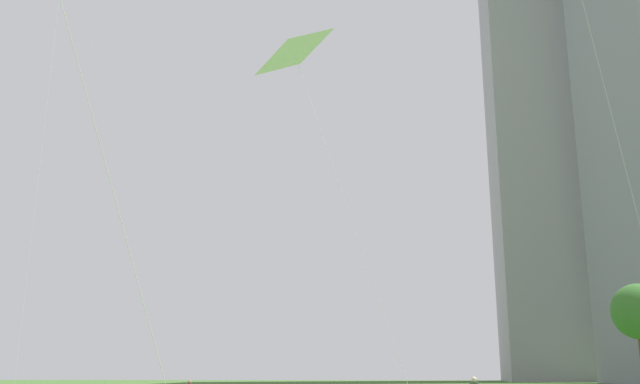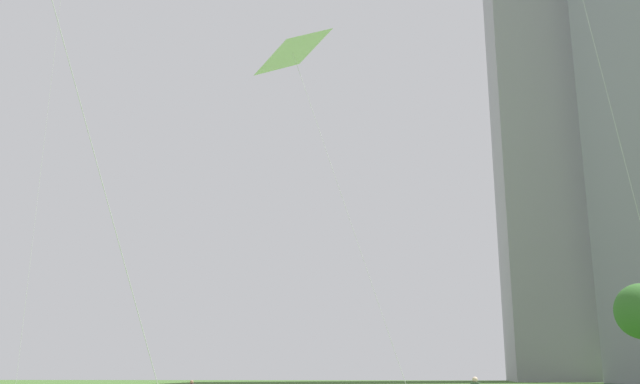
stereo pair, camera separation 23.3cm
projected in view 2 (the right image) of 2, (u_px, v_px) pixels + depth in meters
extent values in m
sphere|color=#997051|center=(192.00, 382.00, 38.54)|extent=(0.21, 0.21, 0.21)
sphere|color=beige|center=(475.00, 380.00, 30.80)|extent=(0.24, 0.24, 0.24)
cylinder|color=silver|center=(47.00, 121.00, 34.51)|extent=(1.05, 2.95, 27.75)
cylinder|color=silver|center=(352.00, 227.00, 22.79)|extent=(4.20, 1.75, 13.16)
pyramid|color=white|center=(292.00, 51.00, 25.41)|extent=(2.25, 1.70, 1.20)
cylinder|color=silver|center=(603.00, 77.00, 28.68)|extent=(6.00, 5.54, 27.27)
cube|color=#939399|center=(539.00, 115.00, 149.17)|extent=(19.83, 23.13, 108.56)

